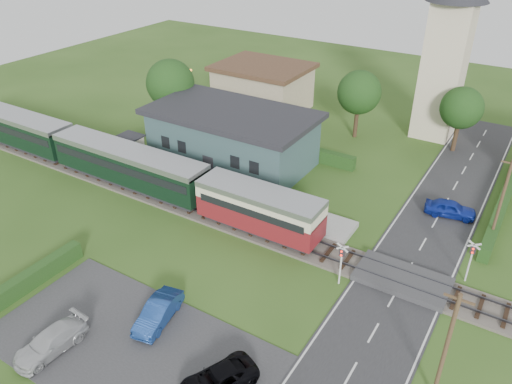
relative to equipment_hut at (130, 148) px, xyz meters
The scene contains 28 objects.
ground 18.82m from the equipment_hut, 16.11° to the right, with size 120.00×120.00×0.00m, color #2D4C19.
railway_track 18.36m from the equipment_hut, 10.08° to the right, with size 76.00×3.20×0.49m.
road 28.53m from the equipment_hut, 10.52° to the right, with size 6.00×70.00×0.05m, color #28282B.
car_park 23.90m from the equipment_hut, 46.19° to the right, with size 17.00×9.00×0.08m, color #333335.
crossing_deck 28.22m from the equipment_hut, ahead, with size 6.20×3.40×0.45m, color #333335.
platform 8.14m from the equipment_hut, ahead, with size 30.00×3.00×0.45m, color gray.
equipment_hut is the anchor object (origin of this frame).
station_building 9.92m from the equipment_hut, 35.92° to the left, with size 16.00×9.00×5.30m.
train 3.23m from the equipment_hut, 92.69° to the right, with size 43.20×2.90×3.40m.
church_tower 33.48m from the equipment_hut, 44.75° to the left, with size 6.00×6.00×17.60m.
house_west 20.05m from the equipment_hut, 81.38° to the left, with size 10.80×8.80×5.50m.
hedge_carpark 18.61m from the equipment_hut, 67.85° to the right, with size 0.80×9.00×1.20m, color #193814.
hedge_roadside 33.98m from the equipment_hut, 18.54° to the left, with size 0.80×18.00×1.20m, color #193814.
hedge_station 13.09m from the equipment_hut, 52.16° to the left, with size 22.00×0.80×1.30m, color #193814.
tree_a 9.73m from the equipment_hut, 102.80° to the left, with size 5.20×5.20×8.00m.
tree_b 24.16m from the equipment_hut, 48.05° to the left, with size 4.60×4.60×7.34m.
tree_c 32.81m from the equipment_hut, 37.29° to the left, with size 4.20×4.20×6.78m.
utility_pole_b 34.14m from the equipment_hut, 19.18° to the right, with size 1.40×0.22×7.00m.
utility_pole_c 32.61m from the equipment_hut, ahead, with size 1.40×0.22×7.00m.
crossing_signal_near 25.04m from the equipment_hut, 12.94° to the right, with size 0.84×0.28×3.28m.
crossing_signal_far 31.61m from the equipment_hut, ahead, with size 0.84×0.28×3.28m.
streetlamp_west 15.39m from the equipment_hut, 105.12° to the left, with size 0.30×0.30×5.15m.
car_on_road 29.53m from the equipment_hut, 13.48° to the left, with size 1.61×4.01×1.36m, color navy.
car_park_blue 22.08m from the equipment_hut, 41.80° to the right, with size 1.44×4.13×1.36m, color navy.
car_park_silver 23.51m from the equipment_hut, 56.99° to the right, with size 1.79×4.40×1.28m, color silver.
car_park_dark 28.04m from the equipment_hut, 36.92° to the right, with size 2.03×4.39×1.22m, color black.
pedestrian_near 16.17m from the equipment_hut, ahead, with size 0.55×0.36×1.51m, color gray.
pedestrian_far 0.52m from the equipment_hut, ahead, with size 0.90×0.70×1.85m, color gray.
Camera 1 is at (15.36, -25.44, 22.40)m, focal length 35.00 mm.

